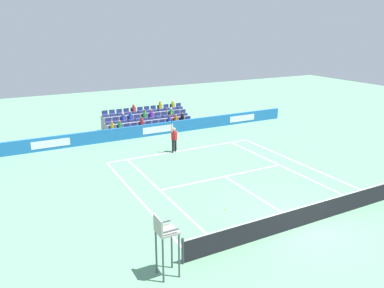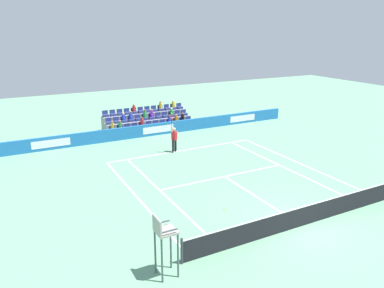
{
  "view_description": "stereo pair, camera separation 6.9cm",
  "coord_description": "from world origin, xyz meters",
  "px_view_note": "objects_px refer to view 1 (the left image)",
  "views": [
    {
      "loc": [
        11.17,
        10.65,
        8.39
      ],
      "look_at": [
        0.35,
        -9.84,
        1.1
      ],
      "focal_mm": 34.91,
      "sensor_mm": 36.0,
      "label": 1
    },
    {
      "loc": [
        11.11,
        10.68,
        8.39
      ],
      "look_at": [
        0.35,
        -9.84,
        1.1
      ],
      "focal_mm": 34.91,
      "sensor_mm": 36.0,
      "label": 2
    }
  ],
  "objects_px": {
    "umpire_chair": "(165,237)",
    "loose_tennis_ball": "(225,209)",
    "tennis_net": "(304,216)",
    "tennis_player": "(174,139)"
  },
  "relations": [
    {
      "from": "tennis_player",
      "to": "loose_tennis_ball",
      "type": "bearing_deg",
      "value": 80.18
    },
    {
      "from": "tennis_player",
      "to": "umpire_chair",
      "type": "height_order",
      "value": "tennis_player"
    },
    {
      "from": "tennis_player",
      "to": "loose_tennis_ball",
      "type": "relative_size",
      "value": 41.97
    },
    {
      "from": "tennis_net",
      "to": "loose_tennis_ball",
      "type": "height_order",
      "value": "tennis_net"
    },
    {
      "from": "loose_tennis_ball",
      "to": "umpire_chair",
      "type": "bearing_deg",
      "value": 35.28
    },
    {
      "from": "tennis_net",
      "to": "loose_tennis_ball",
      "type": "relative_size",
      "value": 176.03
    },
    {
      "from": "umpire_chair",
      "to": "tennis_player",
      "type": "bearing_deg",
      "value": -116.48
    },
    {
      "from": "umpire_chair",
      "to": "loose_tennis_ball",
      "type": "height_order",
      "value": "umpire_chair"
    },
    {
      "from": "loose_tennis_ball",
      "to": "tennis_player",
      "type": "bearing_deg",
      "value": -99.82
    },
    {
      "from": "umpire_chair",
      "to": "loose_tennis_ball",
      "type": "bearing_deg",
      "value": -144.72
    }
  ]
}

